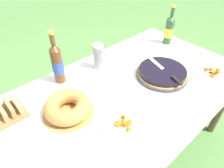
{
  "coord_description": "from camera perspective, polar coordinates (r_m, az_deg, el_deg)",
  "views": [
    {
      "loc": [
        -0.66,
        -0.65,
        1.55
      ],
      "look_at": [
        -0.04,
        0.04,
        0.77
      ],
      "focal_mm": 32.0,
      "sensor_mm": 36.0,
      "label": 1
    }
  ],
  "objects": [
    {
      "name": "tablecloth",
      "position": [
        1.26,
        2.7,
        -2.67
      ],
      "size": [
        1.75,
        0.93,
        0.1
      ],
      "color": "white",
      "rests_on": "garden_table"
    },
    {
      "name": "berry_tart",
      "position": [
        1.39,
        14.11,
        3.07
      ],
      "size": [
        0.35,
        0.35,
        0.06
      ],
      "color": "#38383D",
      "rests_on": "tablecloth"
    },
    {
      "name": "bundt_cake",
      "position": [
        1.12,
        -12.54,
        -6.45
      ],
      "size": [
        0.29,
        0.29,
        0.09
      ],
      "color": "#B78447",
      "rests_on": "tablecloth"
    },
    {
      "name": "snack_plate_near",
      "position": [
        1.54,
        26.48,
        2.96
      ],
      "size": [
        0.2,
        0.2,
        0.06
      ],
      "color": "white",
      "rests_on": "tablecloth"
    },
    {
      "name": "cider_bottle_amber",
      "position": [
        1.29,
        -15.33,
        5.62
      ],
      "size": [
        0.07,
        0.07,
        0.35
      ],
      "color": "brown",
      "rests_on": "tablecloth"
    },
    {
      "name": "snack_plate_right",
      "position": [
        1.06,
        3.39,
        -11.45
      ],
      "size": [
        0.22,
        0.22,
        0.05
      ],
      "color": "white",
      "rests_on": "tablecloth"
    },
    {
      "name": "cup_stack",
      "position": [
        1.4,
        -3.88,
        7.8
      ],
      "size": [
        0.07,
        0.07,
        0.19
      ],
      "color": "white",
      "rests_on": "tablecloth"
    },
    {
      "name": "ground_plane",
      "position": [
        1.8,
        1.99,
        -19.17
      ],
      "size": [
        16.0,
        16.0,
        0.0
      ],
      "primitive_type": "plane",
      "color": "#568442"
    },
    {
      "name": "cider_bottle_green",
      "position": [
        1.78,
        16.02,
        14.7
      ],
      "size": [
        0.07,
        0.07,
        0.32
      ],
      "color": "#2D562D",
      "rests_on": "tablecloth"
    },
    {
      "name": "garden_table",
      "position": [
        1.3,
        2.63,
        -4.39
      ],
      "size": [
        1.74,
        0.92,
        0.71
      ],
      "color": "brown",
      "rests_on": "ground_plane"
    },
    {
      "name": "serving_knife",
      "position": [
        1.36,
        15.07,
        3.59
      ],
      "size": [
        0.13,
        0.37,
        0.01
      ],
      "rotation": [
        0.0,
        0.0,
        1.29
      ],
      "color": "silver",
      "rests_on": "berry_tart"
    }
  ]
}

